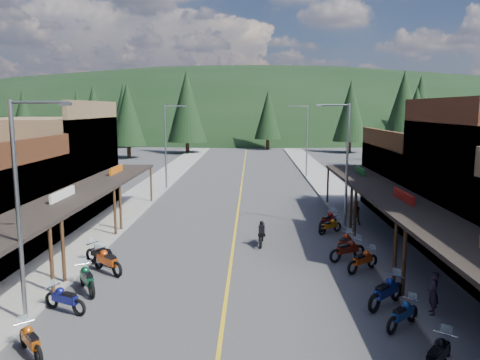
# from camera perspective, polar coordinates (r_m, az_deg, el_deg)

# --- Properties ---
(ground) EXTENTS (220.00, 220.00, 0.00)m
(ground) POSITION_cam_1_polar(r_m,az_deg,el_deg) (23.04, -1.22, -10.78)
(ground) COLOR #38383A
(ground) RESTS_ON ground
(centerline) EXTENTS (0.15, 90.00, 0.01)m
(centerline) POSITION_cam_1_polar(r_m,az_deg,el_deg) (42.41, 0.04, -1.69)
(centerline) COLOR gold
(centerline) RESTS_ON ground
(sidewalk_west) EXTENTS (3.40, 94.00, 0.15)m
(sidewalk_west) POSITION_cam_1_polar(r_m,az_deg,el_deg) (43.49, -11.51, -1.52)
(sidewalk_west) COLOR gray
(sidewalk_west) RESTS_ON ground
(sidewalk_east) EXTENTS (3.40, 94.00, 0.15)m
(sidewalk_east) POSITION_cam_1_polar(r_m,az_deg,el_deg) (43.07, 11.69, -1.62)
(sidewalk_east) COLOR gray
(sidewalk_east) RESTS_ON ground
(shop_west_3) EXTENTS (10.90, 10.20, 8.20)m
(shop_west_3) POSITION_cam_1_polar(r_m,az_deg,el_deg) (36.41, -22.58, 1.49)
(shop_west_3) COLOR brown
(shop_west_3) RESTS_ON ground
(shop_east_3) EXTENTS (10.90, 10.20, 6.20)m
(shop_east_3) POSITION_cam_1_polar(r_m,az_deg,el_deg) (35.73, 22.29, -0.22)
(shop_east_3) COLOR #4C2D16
(shop_east_3) RESTS_ON ground
(streetlight_0) EXTENTS (2.16, 0.18, 8.00)m
(streetlight_0) POSITION_cam_1_polar(r_m,az_deg,el_deg) (17.90, -25.09, -2.53)
(streetlight_0) COLOR gray
(streetlight_0) RESTS_ON ground
(streetlight_1) EXTENTS (2.16, 0.18, 8.00)m
(streetlight_1) POSITION_cam_1_polar(r_m,az_deg,el_deg) (44.53, -8.91, 4.48)
(streetlight_1) COLOR gray
(streetlight_1) RESTS_ON ground
(streetlight_2) EXTENTS (2.16, 0.18, 8.00)m
(streetlight_2) POSITION_cam_1_polar(r_m,az_deg,el_deg) (30.45, 12.67, 2.43)
(streetlight_2) COLOR gray
(streetlight_2) RESTS_ON ground
(streetlight_3) EXTENTS (2.16, 0.18, 8.00)m
(streetlight_3) POSITION_cam_1_polar(r_m,az_deg,el_deg) (52.13, 8.00, 5.11)
(streetlight_3) COLOR gray
(streetlight_3) RESTS_ON ground
(ridge_hill) EXTENTS (310.00, 140.00, 60.00)m
(ridge_hill) POSITION_cam_1_polar(r_m,az_deg,el_deg) (156.88, 1.08, 5.96)
(ridge_hill) COLOR black
(ridge_hill) RESTS_ON ground
(pine_0) EXTENTS (5.04, 5.04, 11.00)m
(pine_0) POSITION_cam_1_polar(r_m,az_deg,el_deg) (93.22, -24.87, 7.22)
(pine_0) COLOR black
(pine_0) RESTS_ON ground
(pine_1) EXTENTS (5.88, 5.88, 12.50)m
(pine_1) POSITION_cam_1_polar(r_m,az_deg,el_deg) (95.05, -13.96, 8.23)
(pine_1) COLOR black
(pine_1) RESTS_ON ground
(pine_2) EXTENTS (6.72, 6.72, 14.00)m
(pine_2) POSITION_cam_1_polar(r_m,az_deg,el_deg) (80.45, -6.51, 8.92)
(pine_2) COLOR black
(pine_2) RESTS_ON ground
(pine_3) EXTENTS (5.04, 5.04, 11.00)m
(pine_3) POSITION_cam_1_polar(r_m,az_deg,el_deg) (87.75, 3.43, 7.96)
(pine_3) COLOR black
(pine_3) RESTS_ON ground
(pine_4) EXTENTS (5.88, 5.88, 12.50)m
(pine_4) POSITION_cam_1_polar(r_m,az_deg,el_deg) (83.43, 13.33, 8.22)
(pine_4) COLOR black
(pine_4) RESTS_ON ground
(pine_5) EXTENTS (6.72, 6.72, 14.00)m
(pine_5) POSITION_cam_1_polar(r_m,az_deg,el_deg) (99.32, 21.08, 8.36)
(pine_5) COLOR black
(pine_5) RESTS_ON ground
(pine_7) EXTENTS (5.88, 5.88, 12.50)m
(pine_7) POSITION_cam_1_polar(r_m,az_deg,el_deg) (103.12, -17.41, 8.12)
(pine_7) COLOR black
(pine_7) RESTS_ON ground
(pine_8) EXTENTS (4.48, 4.48, 10.00)m
(pine_8) POSITION_cam_1_polar(r_m,az_deg,el_deg) (65.87, -19.15, 6.79)
(pine_8) COLOR black
(pine_8) RESTS_ON ground
(pine_9) EXTENTS (4.93, 4.93, 10.80)m
(pine_9) POSITION_cam_1_polar(r_m,az_deg,el_deg) (70.55, 20.62, 7.14)
(pine_9) COLOR black
(pine_9) RESTS_ON ground
(pine_10) EXTENTS (5.38, 5.38, 11.60)m
(pine_10) POSITION_cam_1_polar(r_m,az_deg,el_deg) (74.18, -13.54, 7.82)
(pine_10) COLOR black
(pine_10) RESTS_ON ground
(pine_11) EXTENTS (5.82, 5.82, 12.40)m
(pine_11) POSITION_cam_1_polar(r_m,az_deg,el_deg) (62.63, 19.27, 7.81)
(pine_11) COLOR black
(pine_11) RESTS_ON ground
(bike_west_4) EXTENTS (1.78, 1.85, 1.10)m
(bike_west_4) POSITION_cam_1_polar(r_m,az_deg,el_deg) (16.78, -24.18, -17.31)
(bike_west_4) COLOR #B74C0D
(bike_west_4) RESTS_ON ground
(bike_west_5) EXTENTS (2.11, 1.48, 1.15)m
(bike_west_5) POSITION_cam_1_polar(r_m,az_deg,el_deg) (19.48, -20.59, -13.30)
(bike_west_5) COLOR navy
(bike_west_5) RESTS_ON ground
(bike_west_6) EXTENTS (1.81, 2.27, 1.27)m
(bike_west_6) POSITION_cam_1_polar(r_m,az_deg,el_deg) (21.13, -18.16, -11.25)
(bike_west_6) COLOR #0D4329
(bike_west_6) RESTS_ON ground
(bike_west_7) EXTENTS (2.22, 2.07, 1.30)m
(bike_west_7) POSITION_cam_1_polar(r_m,az_deg,el_deg) (23.14, -15.90, -9.34)
(bike_west_7) COLOR #B63D0D
(bike_west_7) RESTS_ON ground
(bike_west_8) EXTENTS (2.25, 1.79, 1.25)m
(bike_west_8) POSITION_cam_1_polar(r_m,az_deg,el_deg) (24.33, -16.56, -8.54)
(bike_west_8) COLOR black
(bike_west_8) RESTS_ON ground
(bike_east_4) EXTENTS (1.89, 2.10, 1.21)m
(bike_east_4) POSITION_cam_1_polar(r_m,az_deg,el_deg) (15.66, 22.96, -18.95)
(bike_east_4) COLOR black
(bike_east_4) RESTS_ON ground
(bike_east_5) EXTENTS (1.86, 1.81, 1.11)m
(bike_east_5) POSITION_cam_1_polar(r_m,az_deg,el_deg) (18.07, 19.23, -15.07)
(bike_east_5) COLOR navy
(bike_east_5) RESTS_ON ground
(bike_east_6) EXTENTS (2.22, 2.19, 1.34)m
(bike_east_6) POSITION_cam_1_polar(r_m,az_deg,el_deg) (19.60, 17.38, -12.72)
(bike_east_6) COLOR navy
(bike_east_6) RESTS_ON ground
(bike_east_7) EXTENTS (2.04, 1.83, 1.18)m
(bike_east_7) POSITION_cam_1_polar(r_m,az_deg,el_deg) (23.28, 14.75, -9.34)
(bike_east_7) COLOR #BA3B0D
(bike_east_7) RESTS_ON ground
(bike_east_8) EXTENTS (2.24, 1.66, 1.23)m
(bike_east_8) POSITION_cam_1_polar(r_m,az_deg,el_deg) (24.66, 12.97, -8.18)
(bike_east_8) COLOR maroon
(bike_east_8) RESTS_ON ground
(bike_east_9) EXTENTS (1.62, 2.09, 1.16)m
(bike_east_9) POSITION_cam_1_polar(r_m,az_deg,el_deg) (26.06, 12.62, -7.33)
(bike_east_9) COLOR #B12B0C
(bike_east_9) RESTS_ON ground
(bike_east_10) EXTENTS (1.87, 1.64, 1.07)m
(bike_east_10) POSITION_cam_1_polar(r_m,az_deg,el_deg) (29.61, 10.93, -5.41)
(bike_east_10) COLOR #C66D0E
(bike_east_10) RESTS_ON ground
(bike_east_11) EXTENTS (1.94, 2.30, 1.31)m
(bike_east_11) POSITION_cam_1_polar(r_m,az_deg,el_deg) (30.54, 10.68, -4.75)
(bike_east_11) COLOR maroon
(bike_east_11) RESTS_ON ground
(rider_on_bike) EXTENTS (0.81, 1.99, 1.48)m
(rider_on_bike) POSITION_cam_1_polar(r_m,az_deg,el_deg) (26.68, 2.64, -6.72)
(rider_on_bike) COLOR black
(rider_on_bike) RESTS_ON ground
(pedestrian_east_a) EXTENTS (0.47, 0.64, 1.61)m
(pedestrian_east_a) POSITION_cam_1_polar(r_m,az_deg,el_deg) (19.11, 22.49, -12.64)
(pedestrian_east_a) COLOR #2C1F2F
(pedestrian_east_a) RESTS_ON sidewalk_east
(pedestrian_east_b) EXTENTS (0.80, 0.47, 1.61)m
(pedestrian_east_b) POSITION_cam_1_polar(r_m,az_deg,el_deg) (31.47, 13.84, -3.88)
(pedestrian_east_b) COLOR brown
(pedestrian_east_b) RESTS_ON sidewalk_east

